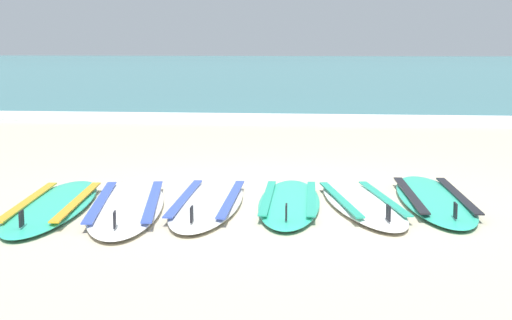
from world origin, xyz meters
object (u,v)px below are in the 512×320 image
surfboard_1 (127,205)px  surfboard_5 (434,199)px  surfboard_0 (53,205)px  surfboard_2 (208,202)px  surfboard_3 (289,202)px  surfboard_4 (362,203)px

surfboard_1 → surfboard_5: bearing=11.6°
surfboard_0 → surfboard_2: same height
surfboard_2 → surfboard_5: (1.84, 0.33, -0.00)m
surfboard_3 → surfboard_4: 0.58m
surfboard_2 → surfboard_5: 1.87m
surfboard_0 → surfboard_5: same height
surfboard_0 → surfboard_4: (2.44, 0.36, 0.00)m
surfboard_2 → surfboard_3: same height
surfboard_2 → surfboard_4: 1.24m
surfboard_2 → surfboard_3: size_ratio=1.08×
surfboard_3 → surfboard_4: size_ratio=0.97×
surfboard_0 → surfboard_1: bearing=7.4°
surfboard_4 → surfboard_1: bearing=-171.2°
surfboard_1 → surfboard_5: same height
surfboard_4 → surfboard_5: bearing=20.2°
surfboard_0 → surfboard_3: size_ratio=1.12×
surfboard_2 → surfboard_4: (1.24, 0.11, 0.00)m
surfboard_0 → surfboard_4: size_ratio=1.08×
surfboard_0 → surfboard_3: bearing=10.0°
surfboard_3 → surfboard_4: same height
surfboard_0 → surfboard_1: same height
surfboard_1 → surfboard_4: (1.86, 0.29, 0.00)m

